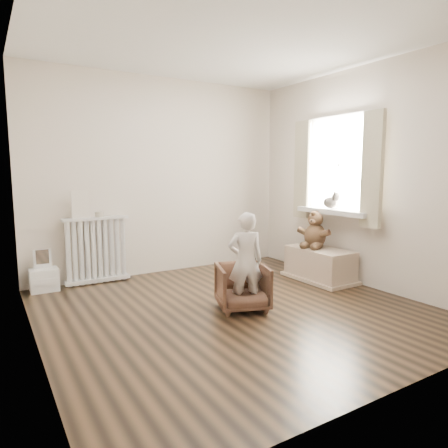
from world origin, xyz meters
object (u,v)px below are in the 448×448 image
child (246,261)px  plush_cat (331,201)px  toy_bench (320,264)px  radiator (97,252)px  teddy_bear (315,227)px  toy_vanity (43,268)px  armchair (242,287)px

child → plush_cat: bearing=-144.6°
plush_cat → toy_bench: bearing=-171.8°
radiator → child: bearing=-60.5°
toy_bench → teddy_bear: size_ratio=1.82×
toy_vanity → plush_cat: bearing=-22.1°
toy_vanity → child: (1.62, -1.74, 0.23)m
radiator → plush_cat: plush_cat is taller
radiator → plush_cat: bearing=-27.2°
plush_cat → radiator: bearing=167.6°
teddy_bear → plush_cat: size_ratio=1.80×
toy_vanity → child: child is taller
radiator → toy_vanity: radiator is taller
toy_vanity → child: bearing=-47.1°
toy_vanity → plush_cat: 3.54m
toy_bench → plush_cat: size_ratio=3.28×
toy_bench → radiator: bearing=151.7°
child → teddy_bear: child is taller
armchair → plush_cat: (1.59, 0.39, 0.77)m
armchair → child: 0.28m
plush_cat → armchair: bearing=-151.5°
toy_vanity → teddy_bear: size_ratio=1.02×
radiator → child: 2.04m
toy_bench → plush_cat: (0.14, -0.02, 0.80)m
radiator → armchair: (1.00, -1.72, -0.16)m
armchair → toy_bench: armchair is taller
radiator → toy_vanity: bearing=-177.2°
child → plush_cat: (1.59, 0.44, 0.50)m
child → toy_bench: 1.55m
radiator → armchair: radiator is taller
child → plush_cat: size_ratio=3.70×
radiator → teddy_bear: size_ratio=1.75×
teddy_bear → radiator: bearing=131.8°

